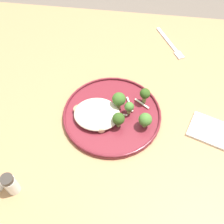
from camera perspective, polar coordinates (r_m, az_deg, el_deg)
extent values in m
plane|color=#665B51|center=(1.48, -1.45, -16.34)|extent=(6.00, 6.00, 0.00)
cube|color=#9E754C|center=(0.85, -2.44, 0.94)|extent=(1.40, 1.00, 0.04)
cylinder|color=maroon|center=(0.80, 0.00, -0.64)|extent=(0.29, 0.29, 0.01)
torus|color=maroon|center=(0.79, 0.00, -0.28)|extent=(0.29, 0.29, 0.01)
ellipsoid|color=beige|center=(0.78, -3.54, -0.37)|extent=(0.13, 0.12, 0.03)
cylinder|color=#DBB77A|center=(0.78, -4.11, -0.30)|extent=(0.03, 0.03, 0.01)
cylinder|color=#8E774F|center=(0.78, -4.15, 0.05)|extent=(0.03, 0.03, 0.00)
cylinder|color=#DBB77A|center=(0.77, -2.69, -1.52)|extent=(0.03, 0.03, 0.01)
cylinder|color=#8E774F|center=(0.77, -2.71, -1.26)|extent=(0.03, 0.03, 0.00)
cylinder|color=#E5C689|center=(0.80, -7.13, 0.49)|extent=(0.03, 0.03, 0.01)
cylinder|color=#958159|center=(0.79, -7.18, 0.79)|extent=(0.03, 0.03, 0.00)
cylinder|color=beige|center=(0.75, -2.32, -3.44)|extent=(0.02, 0.02, 0.01)
cylinder|color=#988766|center=(0.75, -2.34, -3.12)|extent=(0.02, 0.02, 0.00)
cylinder|color=#E5C689|center=(0.80, -3.52, 1.42)|extent=(0.03, 0.03, 0.01)
cylinder|color=#958159|center=(0.80, -3.54, 1.68)|extent=(0.03, 0.03, 0.00)
cylinder|color=#89A356|center=(0.80, 1.43, 1.44)|extent=(0.02, 0.02, 0.03)
sphere|color=#386023|center=(0.78, 1.47, 2.74)|extent=(0.04, 0.04, 0.04)
cylinder|color=#7A994C|center=(0.76, 1.36, -2.45)|extent=(0.01, 0.01, 0.02)
sphere|color=#2D4C19|center=(0.74, 1.39, -1.42)|extent=(0.04, 0.04, 0.04)
cylinder|color=#89A356|center=(0.79, 3.59, 0.22)|extent=(0.01, 0.01, 0.02)
sphere|color=#42702D|center=(0.77, 3.67, 1.14)|extent=(0.03, 0.03, 0.03)
cylinder|color=#89A356|center=(0.77, 6.89, -2.57)|extent=(0.02, 0.02, 0.02)
sphere|color=#42702D|center=(0.75, 7.06, -1.59)|extent=(0.04, 0.04, 0.04)
cylinder|color=#7A994C|center=(0.82, 6.83, 2.74)|extent=(0.02, 0.02, 0.03)
sphere|color=#2D4C19|center=(0.80, 7.01, 3.92)|extent=(0.03, 0.03, 0.03)
cube|color=silver|center=(0.82, 6.34, 1.79)|extent=(0.05, 0.03, 0.00)
cube|color=silver|center=(0.79, 1.84, -0.55)|extent=(0.04, 0.01, 0.00)
cube|color=silver|center=(0.81, 3.79, 1.72)|extent=(0.03, 0.06, 0.00)
cube|color=silver|center=(1.07, 11.55, 14.82)|extent=(0.08, 0.14, 0.00)
cube|color=silver|center=(1.01, 14.05, 11.63)|extent=(0.04, 0.04, 0.00)
cube|color=white|center=(0.82, 21.20, -4.15)|extent=(0.17, 0.14, 0.01)
cylinder|color=white|center=(0.71, -20.59, -14.28)|extent=(0.03, 0.03, 0.05)
cylinder|color=#332D28|center=(0.68, -21.40, -13.17)|extent=(0.03, 0.03, 0.01)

